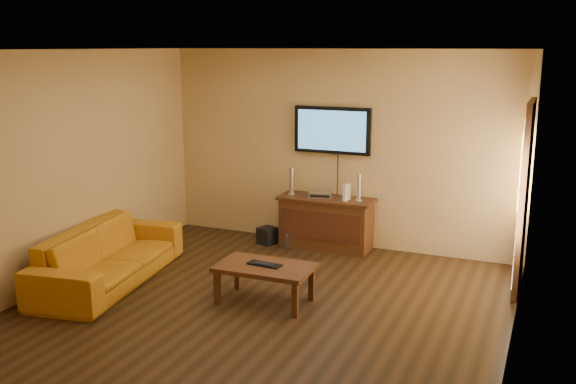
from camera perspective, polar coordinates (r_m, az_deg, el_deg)
The scene contains 14 objects.
ground_plane at distance 6.97m, azimuth -2.26°, elevation -10.25°, with size 5.00×5.00×0.00m, color black.
room_walls at distance 7.06m, azimuth -0.21°, elevation 4.33°, with size 5.00×5.00×5.00m.
french_door at distance 7.69m, azimuth 20.22°, elevation -0.61°, with size 0.07×1.02×2.22m.
media_console at distance 8.85m, azimuth 3.38°, elevation -2.73°, with size 1.31×0.50×0.71m.
television at distance 8.79m, azimuth 3.95°, elevation 5.50°, with size 1.08×0.08×0.64m.
coffee_table at distance 6.98m, azimuth -2.08°, elevation -6.96°, with size 1.03×0.63×0.43m.
sofa at distance 7.85m, azimuth -15.66°, elevation -4.64°, with size 2.26×0.66×0.88m, color orange.
speaker_left at distance 8.89m, azimuth 0.30°, elevation 0.86°, with size 0.10×0.10×0.38m.
speaker_right at distance 8.58m, azimuth 6.31°, elevation 0.28°, with size 0.10×0.10×0.36m.
av_receiver at distance 8.79m, azimuth 2.94°, elevation -0.22°, with size 0.31×0.22×0.07m, color silver.
game_console at distance 8.61m, azimuth 5.24°, elevation -0.00°, with size 0.05×0.16×0.23m, color white.
subwoofer at distance 9.08m, azimuth -1.83°, elevation -3.89°, with size 0.23×0.23×0.23m, color black.
bottle at distance 8.86m, azimuth -0.13°, elevation -4.45°, with size 0.07×0.07×0.21m.
keyboard at distance 6.97m, azimuth -2.08°, elevation -6.43°, with size 0.38×0.17×0.02m.
Camera 1 is at (2.76, -5.79, 2.74)m, focal length 40.00 mm.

